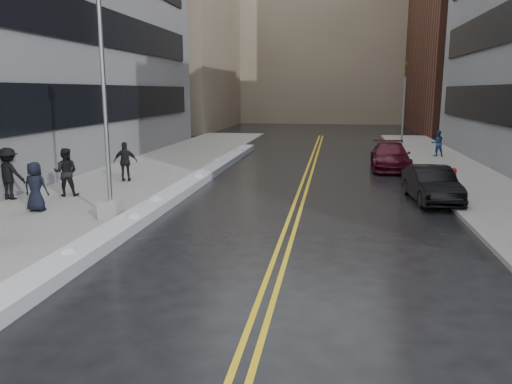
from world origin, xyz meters
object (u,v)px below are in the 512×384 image
at_px(fire_hydrant, 453,175).
at_px(traffic_signal, 404,102).
at_px(pedestrian_d, 126,162).
at_px(lamppost, 107,145).
at_px(car_black, 431,184).
at_px(pedestrian_c, 35,187).
at_px(pedestrian_e, 9,174).
at_px(car_maroon, 390,156).
at_px(pedestrian_b, 66,172).
at_px(pedestrian_east, 437,143).

height_order(fire_hydrant, traffic_signal, traffic_signal).
relative_size(fire_hydrant, pedestrian_d, 0.41).
relative_size(lamppost, traffic_signal, 1.27).
height_order(traffic_signal, car_black, traffic_signal).
xyz_separation_m(fire_hydrant, pedestrian_c, (-15.21, -7.52, 0.45)).
relative_size(pedestrian_e, car_maroon, 0.40).
relative_size(lamppost, fire_hydrant, 10.45).
xyz_separation_m(pedestrian_c, pedestrian_e, (-2.09, 1.60, 0.13)).
relative_size(pedestrian_d, car_black, 0.43).
bearing_deg(pedestrian_c, pedestrian_d, -97.09).
bearing_deg(pedestrian_c, car_maroon, -137.10).
distance_m(pedestrian_e, car_black, 16.04).
distance_m(pedestrian_b, pedestrian_c, 2.54).
bearing_deg(fire_hydrant, lamppost, -146.96).
distance_m(pedestrian_b, pedestrian_east, 22.35).
distance_m(pedestrian_b, car_black, 14.14).
bearing_deg(car_maroon, pedestrian_e, -142.49).
distance_m(fire_hydrant, pedestrian_c, 16.97).
xyz_separation_m(traffic_signal, pedestrian_d, (-14.05, -15.56, -2.36)).
xyz_separation_m(fire_hydrant, pedestrian_e, (-17.30, -5.92, 0.58)).
xyz_separation_m(pedestrian_d, car_maroon, (12.34, 6.45, -0.33)).
bearing_deg(lamppost, pedestrian_b, 136.97).
bearing_deg(pedestrian_east, fire_hydrant, 72.93).
distance_m(traffic_signal, car_maroon, 9.66).
xyz_separation_m(fire_hydrant, car_black, (-1.50, -3.16, 0.13)).
relative_size(traffic_signal, pedestrian_b, 3.19).
xyz_separation_m(lamppost, pedestrian_b, (-3.22, 3.00, -1.44)).
relative_size(fire_hydrant, car_black, 0.18).
distance_m(pedestrian_c, pedestrian_e, 2.63).
xyz_separation_m(pedestrian_b, pedestrian_e, (-1.78, -0.92, 0.04)).
bearing_deg(lamppost, fire_hydrant, 33.04).
bearing_deg(car_black, pedestrian_c, -167.55).
bearing_deg(fire_hydrant, car_black, -115.38).
bearing_deg(pedestrian_d, pedestrian_c, 68.73).
bearing_deg(car_maroon, car_black, -83.00).
distance_m(traffic_signal, pedestrian_e, 26.16).
relative_size(pedestrian_d, pedestrian_east, 1.11).
distance_m(pedestrian_c, car_maroon, 17.96).
bearing_deg(pedestrian_b, car_maroon, -158.52).
distance_m(fire_hydrant, car_maroon, 5.37).
bearing_deg(car_black, car_maroon, 89.93).
xyz_separation_m(lamppost, car_maroon, (10.08, 12.88, -1.82)).
distance_m(traffic_signal, car_black, 17.41).
bearing_deg(pedestrian_d, lamppost, 94.34).
bearing_deg(lamppost, car_maroon, 51.95).
height_order(pedestrian_d, pedestrian_east, pedestrian_d).
bearing_deg(pedestrian_east, traffic_signal, -78.45).
bearing_deg(car_black, fire_hydrant, 59.46).
bearing_deg(pedestrian_d, pedestrian_e, 42.81).
height_order(pedestrian_c, pedestrian_d, pedestrian_d).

